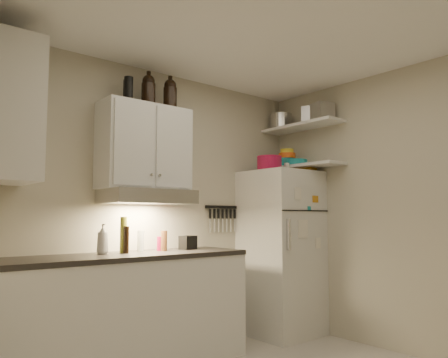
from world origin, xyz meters
TOP-DOWN VIEW (x-y plane):
  - ceiling at (0.00, 0.00)m, footprint 3.20×3.00m
  - back_wall at (0.00, 1.51)m, footprint 3.20×0.02m
  - left_wall at (-1.61, 0.00)m, footprint 0.02×3.00m
  - right_wall at (1.61, 0.00)m, footprint 0.02×3.00m
  - base_cabinet at (-0.55, 1.20)m, footprint 2.10×0.60m
  - countertop at (-0.55, 1.20)m, footprint 2.10×0.62m
  - upper_cabinet at (-0.30, 1.33)m, footprint 0.80×0.33m
  - side_cabinet at (-1.44, 1.20)m, footprint 0.33×0.55m
  - range_hood at (-0.30, 1.27)m, footprint 0.76×0.46m
  - fridge at (1.25, 1.16)m, footprint 0.70×0.68m
  - shelf_hi at (1.45, 1.02)m, footprint 0.30×0.95m
  - shelf_lo at (1.45, 1.02)m, footprint 0.30×0.95m
  - knife_strip at (0.70, 1.49)m, footprint 0.42×0.02m
  - dutch_oven at (1.06, 1.13)m, footprint 0.34×0.34m
  - book_stack at (1.48, 1.02)m, footprint 0.22×0.25m
  - spice_jar at (1.27, 1.09)m, footprint 0.07×0.07m
  - stock_pot at (1.47, 1.35)m, footprint 0.31×0.31m
  - tin_a at (1.49, 0.92)m, footprint 0.23×0.22m
  - tin_b at (1.48, 0.77)m, footprint 0.23×0.23m
  - bowl_teal at (1.44, 1.26)m, footprint 0.23×0.23m
  - bowl_orange at (1.43, 1.23)m, footprint 0.19×0.19m
  - bowl_yellow at (1.43, 1.23)m, footprint 0.15×0.15m
  - plates at (1.41, 1.08)m, footprint 0.31×0.31m
  - growler_a at (-0.28, 1.32)m, footprint 0.15×0.15m
  - growler_b at (-0.06, 1.31)m, footprint 0.16×0.16m
  - thermos_a at (-0.48, 1.31)m, footprint 0.08×0.08m
  - thermos_b at (-0.48, 1.34)m, footprint 0.07×0.07m
  - side_jar at (-1.44, 1.32)m, footprint 0.13×0.13m
  - soap_bottle at (-0.70, 1.28)m, footprint 0.11×0.11m
  - pepper_mill at (-0.14, 1.25)m, footprint 0.06×0.06m
  - oil_bottle at (-0.52, 1.27)m, footprint 0.07×0.07m
  - vinegar_bottle at (-0.52, 1.22)m, footprint 0.05×0.05m
  - clear_bottle at (-0.32, 1.34)m, footprint 0.06×0.06m
  - red_jar at (-0.15, 1.30)m, footprint 0.08×0.08m
  - caddy at (0.13, 1.27)m, footprint 0.17×0.13m

SIDE VIEW (x-z plane):
  - base_cabinet at x=-0.55m, z-range 0.00..0.88m
  - fridge at x=1.25m, z-range 0.00..1.70m
  - countertop at x=-0.55m, z-range 0.88..0.92m
  - caddy at x=0.13m, z-range 0.92..1.04m
  - red_jar at x=-0.15m, z-range 0.92..1.04m
  - pepper_mill at x=-0.14m, z-range 0.92..1.10m
  - clear_bottle at x=-0.32m, z-range 0.92..1.10m
  - vinegar_bottle at x=-0.52m, z-range 0.92..1.14m
  - soap_bottle at x=-0.70m, z-range 0.92..1.19m
  - oil_bottle at x=-0.52m, z-range 0.92..1.22m
  - back_wall at x=0.00m, z-range 0.00..2.60m
  - left_wall at x=-1.61m, z-range 0.00..2.60m
  - right_wall at x=1.61m, z-range 0.00..2.60m
  - knife_strip at x=0.70m, z-range 1.31..1.33m
  - range_hood at x=-0.30m, z-range 1.33..1.45m
  - book_stack at x=1.48m, z-range 1.70..1.77m
  - spice_jar at x=1.27m, z-range 1.70..1.79m
  - shelf_lo at x=1.45m, z-range 1.75..1.77m
  - dutch_oven at x=1.06m, z-range 1.70..1.85m
  - plates at x=1.41m, z-range 1.77..1.84m
  - bowl_teal at x=1.44m, z-range 1.77..1.87m
  - upper_cabinet at x=-0.30m, z-range 1.45..2.20m
  - bowl_orange at x=1.43m, z-range 1.87..1.92m
  - bowl_yellow at x=1.43m, z-range 1.92..1.97m
  - side_cabinet at x=-1.44m, z-range 1.45..2.45m
  - shelf_hi at x=1.45m, z-range 2.19..2.22m
  - thermos_b at x=-0.48m, z-range 2.20..2.40m
  - stock_pot at x=1.47m, z-range 2.21..2.40m
  - tin_a at x=1.49m, z-range 2.21..2.40m
  - thermos_a at x=-0.48m, z-range 2.20..2.42m
  - tin_b at x=1.48m, z-range 2.21..2.41m
  - growler_a at x=-0.28m, z-range 2.20..2.49m
  - growler_b at x=-0.06m, z-range 2.20..2.50m
  - side_jar at x=-1.44m, z-range 2.45..2.59m
  - ceiling at x=0.00m, z-range 2.60..2.62m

